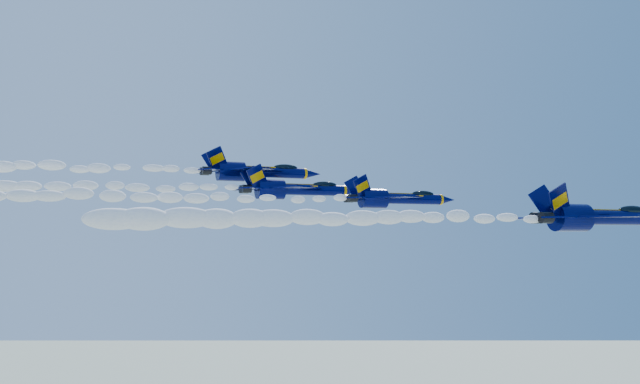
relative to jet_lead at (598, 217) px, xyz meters
name	(u,v)px	position (x,y,z in m)	size (l,w,h in m)	color
jet_lead	(598,217)	(0.00, 0.00, 0.00)	(19.74, 16.19, 7.34)	#000438
smoke_trail_jet_lead	(342,218)	(-31.41, 0.00, -0.43)	(45.96, 2.20, 1.98)	white
jet_second	(395,198)	(-17.95, 14.30, 2.41)	(14.92, 12.24, 5.55)	#000438
smoke_trail_jet_second	(149,196)	(-47.31, 14.30, 2.02)	(45.96, 1.66, 1.50)	white
jet_third	(294,189)	(-27.98, 22.37, 3.75)	(16.13, 13.24, 6.00)	#000438
smoke_trail_jet_third	(41,186)	(-57.85, 22.37, 3.35)	(45.96, 1.80, 1.62)	white
jet_fourth	(255,171)	(-31.49, 27.85, 6.32)	(16.54, 13.57, 6.15)	#000438
smoke_trail_jet_fourth	(6,166)	(-61.54, 27.85, 5.92)	(45.96, 1.84, 1.66)	white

